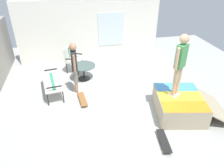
# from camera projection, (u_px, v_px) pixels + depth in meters

# --- Properties ---
(ground_plane) EXTENTS (12.00, 12.00, 0.10)m
(ground_plane) POSITION_uv_depth(u_px,v_px,m) (122.00, 108.00, 6.61)
(ground_plane) COLOR #A8A8A3
(house_facade) EXTENTS (0.23, 6.00, 2.61)m
(house_facade) POSITION_uv_depth(u_px,v_px,m) (90.00, 31.00, 9.02)
(house_facade) COLOR white
(house_facade) RESTS_ON ground_plane
(skate_ramp) EXTENTS (1.87, 2.31, 0.60)m
(skate_ramp) POSITION_uv_depth(u_px,v_px,m) (180.00, 104.00, 6.20)
(skate_ramp) COLOR tan
(skate_ramp) RESTS_ON ground_plane
(patio_bench) EXTENTS (1.31, 0.72, 1.02)m
(patio_bench) POSITION_uv_depth(u_px,v_px,m) (48.00, 79.00, 6.84)
(patio_bench) COLOR black
(patio_bench) RESTS_ON ground_plane
(patio_chair_near_house) EXTENTS (0.79, 0.76, 1.02)m
(patio_chair_near_house) POSITION_uv_depth(u_px,v_px,m) (71.00, 57.00, 8.38)
(patio_chair_near_house) COLOR black
(patio_chair_near_house) RESTS_ON ground_plane
(patio_table) EXTENTS (0.90, 0.90, 0.57)m
(patio_table) POSITION_uv_depth(u_px,v_px,m) (83.00, 69.00, 7.89)
(patio_table) COLOR black
(patio_table) RESTS_ON ground_plane
(person_watching) EXTENTS (0.48, 0.24, 1.77)m
(person_watching) POSITION_uv_depth(u_px,v_px,m) (74.00, 65.00, 6.75)
(person_watching) COLOR silver
(person_watching) RESTS_ON ground_plane
(person_skater) EXTENTS (0.35, 0.41, 1.80)m
(person_skater) POSITION_uv_depth(u_px,v_px,m) (180.00, 61.00, 5.53)
(person_skater) COLOR silver
(person_skater) RESTS_ON skate_ramp
(skateboard_by_bench) EXTENTS (0.82, 0.28, 0.10)m
(skateboard_by_bench) POSITION_uv_depth(u_px,v_px,m) (82.00, 99.00, 6.80)
(skateboard_by_bench) COLOR brown
(skateboard_by_bench) RESTS_ON ground_plane
(skateboard_spare) EXTENTS (0.82, 0.31, 0.10)m
(skateboard_spare) POSITION_uv_depth(u_px,v_px,m) (164.00, 141.00, 5.26)
(skateboard_spare) COLOR black
(skateboard_spare) RESTS_ON ground_plane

